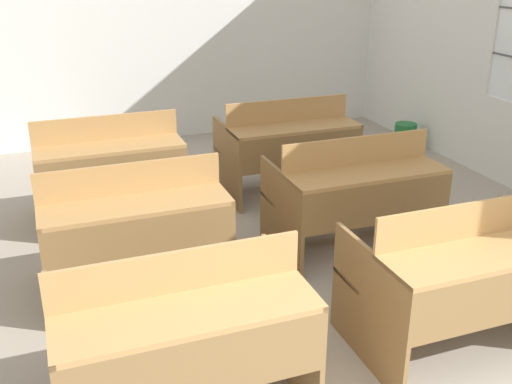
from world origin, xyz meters
TOP-DOWN VIEW (x-y plane):
  - wall_back at (0.00, 6.24)m, footprint 5.89×0.06m
  - bench_front_left at (-1.00, 1.30)m, footprint 1.24×0.82m
  - bench_front_right at (0.70, 1.29)m, footprint 1.24×0.82m
  - bench_second_left at (-1.01, 2.64)m, footprint 1.24×0.82m
  - bench_second_right at (0.72, 2.64)m, footprint 1.24×0.82m
  - bench_third_left at (-1.00, 3.95)m, footprint 1.24×0.82m
  - bench_third_right at (0.71, 3.96)m, footprint 1.24×0.82m
  - wastepaper_bin at (2.63, 4.77)m, footprint 0.26×0.26m

SIDE VIEW (x-z plane):
  - wastepaper_bin at x=2.63m, z-range 0.00..0.30m
  - bench_front_left at x=-1.00m, z-range 0.02..0.96m
  - bench_front_right at x=0.70m, z-range 0.02..0.96m
  - bench_second_left at x=-1.01m, z-range 0.02..0.96m
  - bench_second_right at x=0.72m, z-range 0.02..0.96m
  - bench_third_left at x=-1.00m, z-range 0.02..0.96m
  - bench_third_right at x=0.71m, z-range 0.02..0.96m
  - wall_back at x=0.00m, z-range 0.00..2.91m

